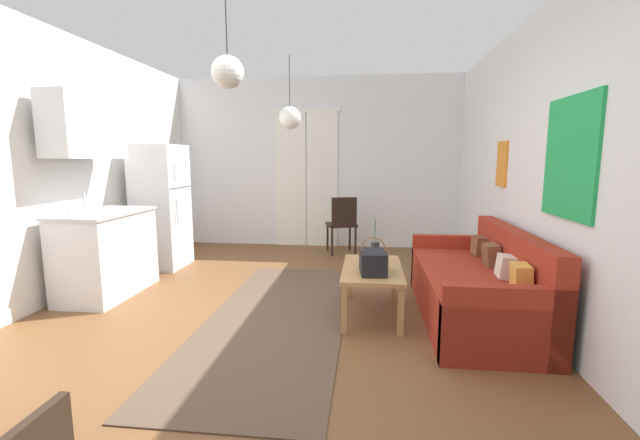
{
  "coord_description": "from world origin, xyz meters",
  "views": [
    {
      "loc": [
        0.84,
        -3.28,
        1.45
      ],
      "look_at": [
        0.29,
        1.5,
        0.73
      ],
      "focal_mm": 23.28,
      "sensor_mm": 36.0,
      "label": 1
    }
  ],
  "objects_px": {
    "handbag": "(373,262)",
    "pendant_lamp_far": "(290,118)",
    "bamboo_vase": "(375,252)",
    "coffee_table": "(372,273)",
    "couch": "(480,289)",
    "accent_chair": "(342,222)",
    "refrigerator": "(161,207)",
    "pendant_lamp_near": "(228,72)"
  },
  "relations": [
    {
      "from": "refrigerator",
      "to": "pendant_lamp_far",
      "type": "distance_m",
      "value": 2.07
    },
    {
      "from": "bamboo_vase",
      "to": "refrigerator",
      "type": "xyz_separation_m",
      "value": [
        -2.81,
        1.27,
        0.26
      ]
    },
    {
      "from": "handbag",
      "to": "pendant_lamp_near",
      "type": "distance_m",
      "value": 1.94
    },
    {
      "from": "bamboo_vase",
      "to": "accent_chair",
      "type": "distance_m",
      "value": 2.31
    },
    {
      "from": "pendant_lamp_far",
      "to": "bamboo_vase",
      "type": "bearing_deg",
      "value": -53.22
    },
    {
      "from": "accent_chair",
      "to": "pendant_lamp_near",
      "type": "bearing_deg",
      "value": 63.47
    },
    {
      "from": "couch",
      "to": "accent_chair",
      "type": "xyz_separation_m",
      "value": [
        -1.41,
        2.41,
        0.22
      ]
    },
    {
      "from": "bamboo_vase",
      "to": "pendant_lamp_far",
      "type": "height_order",
      "value": "pendant_lamp_far"
    },
    {
      "from": "couch",
      "to": "pendant_lamp_far",
      "type": "xyz_separation_m",
      "value": [
        -2.05,
        1.61,
        1.69
      ]
    },
    {
      "from": "couch",
      "to": "handbag",
      "type": "distance_m",
      "value": 1.04
    },
    {
      "from": "refrigerator",
      "to": "couch",
      "type": "bearing_deg",
      "value": -20.66
    },
    {
      "from": "accent_chair",
      "to": "pendant_lamp_far",
      "type": "xyz_separation_m",
      "value": [
        -0.64,
        -0.8,
        1.47
      ]
    },
    {
      "from": "bamboo_vase",
      "to": "refrigerator",
      "type": "relative_size",
      "value": 0.26
    },
    {
      "from": "coffee_table",
      "to": "pendant_lamp_near",
      "type": "bearing_deg",
      "value": -135.57
    },
    {
      "from": "couch",
      "to": "accent_chair",
      "type": "bearing_deg",
      "value": 120.25
    },
    {
      "from": "accent_chair",
      "to": "pendant_lamp_near",
      "type": "distance_m",
      "value": 3.78
    },
    {
      "from": "pendant_lamp_far",
      "to": "couch",
      "type": "bearing_deg",
      "value": -38.22
    },
    {
      "from": "couch",
      "to": "handbag",
      "type": "bearing_deg",
      "value": -167.71
    },
    {
      "from": "coffee_table",
      "to": "handbag",
      "type": "distance_m",
      "value": 0.25
    },
    {
      "from": "coffee_table",
      "to": "handbag",
      "type": "height_order",
      "value": "handbag"
    },
    {
      "from": "couch",
      "to": "pendant_lamp_near",
      "type": "relative_size",
      "value": 2.37
    },
    {
      "from": "bamboo_vase",
      "to": "handbag",
      "type": "relative_size",
      "value": 1.21
    },
    {
      "from": "bamboo_vase",
      "to": "handbag",
      "type": "bearing_deg",
      "value": -93.25
    },
    {
      "from": "coffee_table",
      "to": "pendant_lamp_near",
      "type": "xyz_separation_m",
      "value": [
        -0.99,
        -0.98,
        1.63
      ]
    },
    {
      "from": "coffee_table",
      "to": "pendant_lamp_far",
      "type": "height_order",
      "value": "pendant_lamp_far"
    },
    {
      "from": "pendant_lamp_far",
      "to": "accent_chair",
      "type": "bearing_deg",
      "value": 51.37
    },
    {
      "from": "coffee_table",
      "to": "accent_chair",
      "type": "bearing_deg",
      "value": 99.99
    },
    {
      "from": "accent_chair",
      "to": "refrigerator",
      "type": "bearing_deg",
      "value": 5.82
    },
    {
      "from": "refrigerator",
      "to": "pendant_lamp_far",
      "type": "xyz_separation_m",
      "value": [
        1.71,
        0.19,
        1.15
      ]
    },
    {
      "from": "bamboo_vase",
      "to": "pendant_lamp_far",
      "type": "distance_m",
      "value": 2.3
    },
    {
      "from": "coffee_table",
      "to": "pendant_lamp_far",
      "type": "relative_size",
      "value": 1.09
    },
    {
      "from": "bamboo_vase",
      "to": "handbag",
      "type": "xyz_separation_m",
      "value": [
        -0.02,
        -0.36,
        -0.0
      ]
    },
    {
      "from": "coffee_table",
      "to": "handbag",
      "type": "xyz_separation_m",
      "value": [
        0.0,
        -0.19,
        0.16
      ]
    },
    {
      "from": "couch",
      "to": "bamboo_vase",
      "type": "height_order",
      "value": "bamboo_vase"
    },
    {
      "from": "handbag",
      "to": "pendant_lamp_far",
      "type": "bearing_deg",
      "value": 120.4
    },
    {
      "from": "accent_chair",
      "to": "pendant_lamp_far",
      "type": "distance_m",
      "value": 1.79
    },
    {
      "from": "bamboo_vase",
      "to": "pendant_lamp_far",
      "type": "bearing_deg",
      "value": 126.78
    },
    {
      "from": "refrigerator",
      "to": "pendant_lamp_near",
      "type": "bearing_deg",
      "value": -53.46
    },
    {
      "from": "coffee_table",
      "to": "accent_chair",
      "type": "height_order",
      "value": "accent_chair"
    },
    {
      "from": "bamboo_vase",
      "to": "handbag",
      "type": "height_order",
      "value": "bamboo_vase"
    },
    {
      "from": "bamboo_vase",
      "to": "pendant_lamp_near",
      "type": "distance_m",
      "value": 2.12
    },
    {
      "from": "bamboo_vase",
      "to": "accent_chair",
      "type": "height_order",
      "value": "accent_chair"
    }
  ]
}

